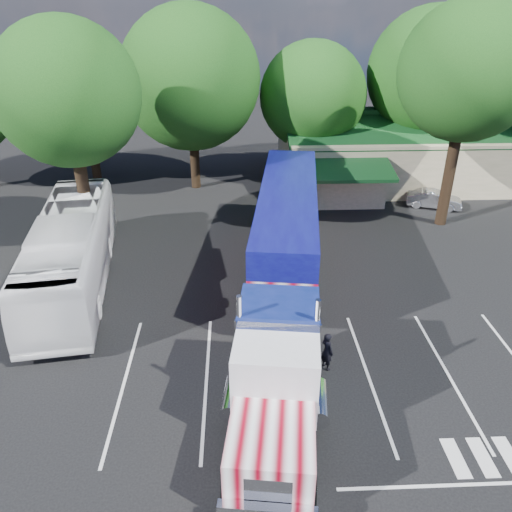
{
  "coord_description": "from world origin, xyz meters",
  "views": [
    {
      "loc": [
        -1.89,
        -21.01,
        13.44
      ],
      "look_at": [
        -0.98,
        0.61,
        2.0
      ],
      "focal_mm": 35.0,
      "sensor_mm": 36.0,
      "label": 1
    }
  ],
  "objects_px": {
    "semi_truck": "(285,248)",
    "woman": "(327,351)",
    "tour_bus": "(71,250)",
    "bicycle": "(301,244)",
    "silver_sedan": "(434,199)"
  },
  "relations": [
    {
      "from": "semi_truck",
      "to": "woman",
      "type": "relative_size",
      "value": 13.61
    },
    {
      "from": "semi_truck",
      "to": "tour_bus",
      "type": "bearing_deg",
      "value": 178.03
    },
    {
      "from": "semi_truck",
      "to": "bicycle",
      "type": "height_order",
      "value": "semi_truck"
    },
    {
      "from": "semi_truck",
      "to": "tour_bus",
      "type": "xyz_separation_m",
      "value": [
        -10.71,
        1.78,
        -0.82
      ]
    },
    {
      "from": "semi_truck",
      "to": "bicycle",
      "type": "distance_m",
      "value": 5.4
    },
    {
      "from": "silver_sedan",
      "to": "woman",
      "type": "bearing_deg",
      "value": 167.61
    },
    {
      "from": "woman",
      "to": "tour_bus",
      "type": "distance_m",
      "value": 13.97
    },
    {
      "from": "bicycle",
      "to": "tour_bus",
      "type": "xyz_separation_m",
      "value": [
        -12.11,
        -2.95,
        1.37
      ]
    },
    {
      "from": "woman",
      "to": "tour_bus",
      "type": "bearing_deg",
      "value": 29.42
    },
    {
      "from": "semi_truck",
      "to": "bicycle",
      "type": "xyz_separation_m",
      "value": [
        1.4,
        4.73,
        -2.18
      ]
    },
    {
      "from": "semi_truck",
      "to": "tour_bus",
      "type": "relative_size",
      "value": 1.7
    },
    {
      "from": "semi_truck",
      "to": "woman",
      "type": "xyz_separation_m",
      "value": [
        1.2,
        -5.45,
        -1.85
      ]
    },
    {
      "from": "semi_truck",
      "to": "tour_bus",
      "type": "distance_m",
      "value": 10.89
    },
    {
      "from": "bicycle",
      "to": "woman",
      "type": "bearing_deg",
      "value": -126.28
    },
    {
      "from": "woman",
      "to": "bicycle",
      "type": "bearing_deg",
      "value": -30.43
    }
  ]
}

